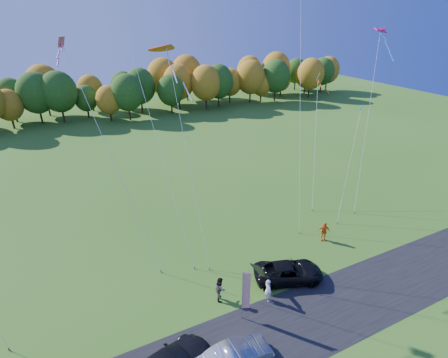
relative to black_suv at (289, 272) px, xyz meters
name	(u,v)px	position (x,y,z in m)	size (l,w,h in m)	color
ground	(258,290)	(-2.77, 0.03, -0.77)	(160.00, 160.00, 0.00)	#326119
asphalt_strip	(289,327)	(-2.77, -3.97, -0.76)	(90.00, 6.00, 0.01)	black
tree_line	(118,118)	(-2.77, 55.03, -0.77)	(116.00, 12.00, 10.00)	#1E4711
black_suv	(289,272)	(0.00, 0.00, 0.00)	(2.54, 5.51, 1.53)	black
silver_sedan	(235,357)	(-7.44, -4.86, 0.01)	(1.65, 4.73, 1.56)	silver
person_tailgate_a	(268,290)	(-2.71, -1.16, 0.19)	(0.70, 0.46, 1.91)	silver
person_tailgate_b	(220,288)	(-5.81, 0.54, 0.21)	(0.95, 0.74, 1.96)	gray
person_east	(324,231)	(6.18, 3.00, 0.20)	(1.13, 0.47, 1.92)	orange
feather_flag	(246,290)	(-5.06, -1.87, 1.76)	(0.51, 0.26, 4.13)	#999999
kite_delta_blue	(144,96)	(-7.74, 10.21, 12.80)	(4.25, 12.16, 27.82)	#4C3F33
kite_parafoil_orange	(301,48)	(7.87, 11.07, 15.68)	(7.75, 12.97, 33.26)	#4C3F33
kite_delta_red	(179,107)	(-5.10, 9.60, 11.73)	(2.88, 9.33, 18.53)	#4C3F33
kite_parafoil_rainbow	(367,121)	(15.32, 8.19, 8.31)	(7.29, 6.31, 18.42)	#4C3F33
kite_diamond_white	(315,141)	(11.18, 11.23, 5.78)	(5.42, 7.59, 13.61)	#4C3F33
kite_diamond_pink	(114,164)	(-10.95, 8.59, 8.13)	(4.64, 7.03, 18.30)	#4C3F33
kite_diamond_blue_low	(349,165)	(11.53, 6.20, 4.71)	(4.74, 3.71, 11.30)	#4C3F33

